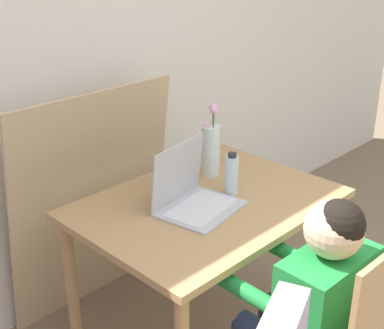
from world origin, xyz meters
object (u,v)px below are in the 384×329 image
(laptop, at_px, (191,194))
(flower_vase, at_px, (211,148))
(person_seated, at_px, (312,298))
(water_bottle, at_px, (232,175))

(laptop, xyz_separation_m, flower_vase, (0.28, 0.16, 0.07))
(person_seated, height_order, laptop, person_seated)
(person_seated, relative_size, laptop, 2.89)
(person_seated, distance_m, laptop, 0.62)
(flower_vase, xyz_separation_m, water_bottle, (-0.08, -0.19, -0.04))
(laptop, distance_m, water_bottle, 0.21)
(person_seated, height_order, water_bottle, person_seated)
(laptop, bearing_deg, water_bottle, -18.60)
(flower_vase, bearing_deg, laptop, -150.80)
(laptop, bearing_deg, person_seated, -104.08)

